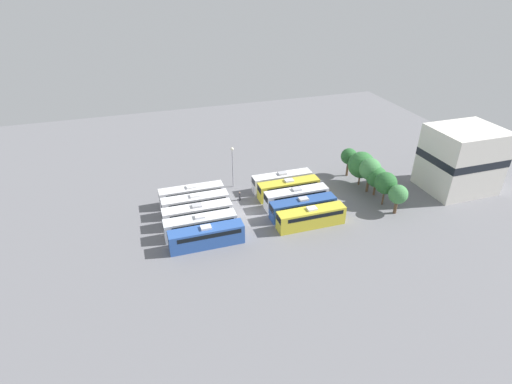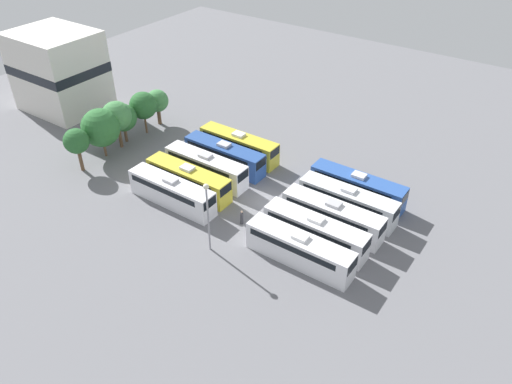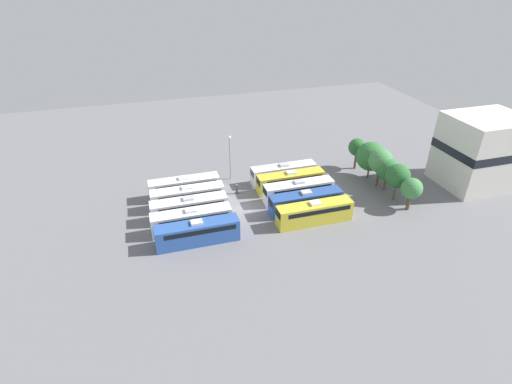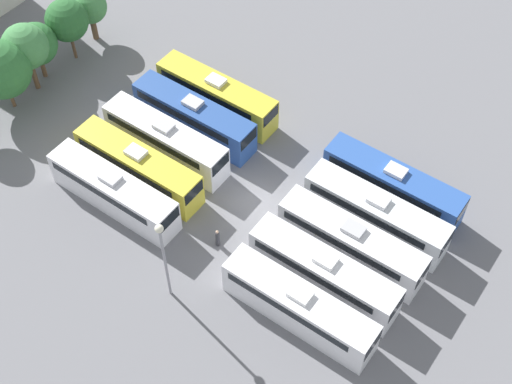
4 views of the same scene
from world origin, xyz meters
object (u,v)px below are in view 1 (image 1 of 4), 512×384
Objects in this scene: tree_4 at (386,183)px; bus_6 at (289,188)px; bus_5 at (282,181)px; light_pole at (232,161)px; tree_3 at (377,177)px; tree_5 at (398,195)px; bus_0 at (192,194)px; tree_2 at (370,169)px; tree_1 at (361,165)px; tree_0 at (349,156)px; bus_8 at (303,207)px; worker_person at (240,196)px; depot_building at (461,159)px; bus_2 at (198,214)px; bus_3 at (201,225)px; bus_9 at (311,217)px; bus_4 at (207,236)px; bus_7 at (296,197)px; bus_1 at (196,204)px.

bus_6 is at bearing -117.49° from tree_4.
bus_5 is 10.31m from light_pole.
light_pole is at bearing -127.55° from bus_6.
tree_3 reaches higher than tree_5.
bus_0 is 1.69× the size of tree_2.
tree_0 is at bearing -175.73° from tree_1.
bus_0 is 17.93m from bus_6.
bus_8 is 15.58m from tree_4.
light_pole is (-5.42, 0.21, 4.79)m from worker_person.
bus_0 is 50.83m from depot_building.
tree_0 reaches higher than bus_0.
bus_0 is at bearing 178.52° from bus_2.
bus_3 is 1.00× the size of bus_6.
tree_0 is at bearing 134.53° from bus_9.
bus_3 is 20.48m from bus_5.
bus_4 is (13.46, -0.02, 0.00)m from bus_0.
bus_5 is 10.07m from bus_8.
light_pole reaches higher than bus_7.
tree_5 is at bearing 54.52° from bus_6.
tree_0 is at bearing -122.69° from depot_building.
tree_4 is (11.10, 32.81, 2.61)m from bus_0.
bus_6 is 6.99m from bus_8.
bus_9 is at bearing 79.64° from bus_3.
bus_8 is 1.82× the size of tree_4.
light_pole is (-13.85, -8.77, 3.84)m from bus_8.
tree_4 reaches higher than bus_4.
bus_3 is at bearing -46.41° from worker_person.
tree_2 is at bearing -176.36° from tree_5.
light_pole is at bearing -147.64° from bus_8.
tree_3 is at bearing 86.81° from bus_7.
bus_8 is 18.85m from tree_0.
bus_2 is at bearing -69.32° from bus_5.
bus_3 is (6.80, -0.42, 0.00)m from bus_1.
tree_5 is at bearing 47.93° from bus_5.
depot_building is (-0.21, 32.17, 4.41)m from bus_8.
bus_7 is (3.48, 0.07, 0.00)m from bus_6.
tree_3 reaches higher than bus_1.
bus_5 is 6.57m from bus_7.
bus_6 is 1.82× the size of tree_4.
tree_1 is at bearing 78.84° from bus_5.
light_pole is at bearing 129.18° from bus_1.
bus_9 is (6.66, 17.71, 0.00)m from bus_2.
bus_9 is at bearing 0.85° from bus_8.
bus_6 is at bearing 81.06° from worker_person.
bus_8 reaches higher than worker_person.
bus_2 is 33.14m from tree_1.
tree_2 is at bearing 68.74° from bus_5.
bus_4 is 33.32m from tree_5.
tree_3 is (4.35, 15.67, 2.00)m from bus_6.
bus_3 is 18.17m from bus_9.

